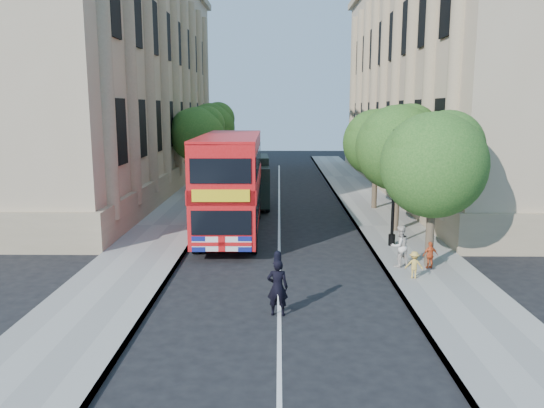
{
  "coord_description": "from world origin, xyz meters",
  "views": [
    {
      "loc": [
        -0.02,
        -16.91,
        6.16
      ],
      "look_at": [
        -0.3,
        4.24,
        2.3
      ],
      "focal_mm": 35.0,
      "sensor_mm": 36.0,
      "label": 1
    }
  ],
  "objects_px": {
    "double_decker_bus": "(231,181)",
    "woman_pedestrian": "(400,246)",
    "box_van": "(251,183)",
    "lamp_post": "(394,192)",
    "police_constable": "(278,287)"
  },
  "relations": [
    {
      "from": "double_decker_bus",
      "to": "woman_pedestrian",
      "type": "height_order",
      "value": "double_decker_bus"
    },
    {
      "from": "police_constable",
      "to": "lamp_post",
      "type": "bearing_deg",
      "value": -119.25
    },
    {
      "from": "lamp_post",
      "to": "police_constable",
      "type": "relative_size",
      "value": 2.97
    },
    {
      "from": "lamp_post",
      "to": "police_constable",
      "type": "xyz_separation_m",
      "value": [
        -5.05,
        -7.81,
        -1.64
      ]
    },
    {
      "from": "box_van",
      "to": "police_constable",
      "type": "distance_m",
      "value": 17.79
    },
    {
      "from": "double_decker_bus",
      "to": "box_van",
      "type": "bearing_deg",
      "value": 84.55
    },
    {
      "from": "lamp_post",
      "to": "double_decker_bus",
      "type": "height_order",
      "value": "lamp_post"
    },
    {
      "from": "lamp_post",
      "to": "double_decker_bus",
      "type": "bearing_deg",
      "value": 160.32
    },
    {
      "from": "double_decker_bus",
      "to": "woman_pedestrian",
      "type": "xyz_separation_m",
      "value": [
        6.99,
        -5.81,
        -1.71
      ]
    },
    {
      "from": "box_van",
      "to": "lamp_post",
      "type": "bearing_deg",
      "value": -58.61
    },
    {
      "from": "double_decker_bus",
      "to": "police_constable",
      "type": "distance_m",
      "value": 10.85
    },
    {
      "from": "lamp_post",
      "to": "police_constable",
      "type": "height_order",
      "value": "lamp_post"
    },
    {
      "from": "lamp_post",
      "to": "woman_pedestrian",
      "type": "relative_size",
      "value": 3.2
    },
    {
      "from": "double_decker_bus",
      "to": "box_van",
      "type": "xyz_separation_m",
      "value": [
        0.58,
        7.25,
        -1.1
      ]
    },
    {
      "from": "double_decker_bus",
      "to": "box_van",
      "type": "relative_size",
      "value": 1.85
    }
  ]
}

